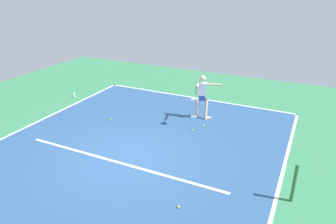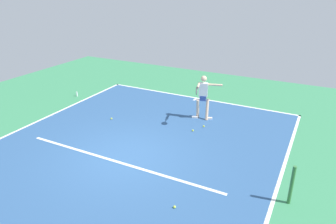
# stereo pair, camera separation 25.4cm
# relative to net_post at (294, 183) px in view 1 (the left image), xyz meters

# --- Properties ---
(ground_plane) EXTENTS (21.14, 21.14, 0.00)m
(ground_plane) POSITION_rel_net_post_xyz_m (4.93, 0.00, -0.54)
(ground_plane) COLOR #388456
(court_surface) EXTENTS (9.26, 12.02, 0.00)m
(court_surface) POSITION_rel_net_post_xyz_m (4.93, 0.00, -0.53)
(court_surface) COLOR #2D5484
(court_surface) RESTS_ON ground_plane
(court_line_baseline_near) EXTENTS (9.26, 0.10, 0.01)m
(court_line_baseline_near) POSITION_rel_net_post_xyz_m (4.93, -5.96, -0.53)
(court_line_baseline_near) COLOR white
(court_line_baseline_near) RESTS_ON ground_plane
(court_line_sideline_left) EXTENTS (0.10, 12.02, 0.01)m
(court_line_sideline_left) POSITION_rel_net_post_xyz_m (0.35, 0.00, -0.53)
(court_line_sideline_left) COLOR white
(court_line_sideline_left) RESTS_ON ground_plane
(court_line_sideline_right) EXTENTS (0.10, 12.02, 0.01)m
(court_line_sideline_right) POSITION_rel_net_post_xyz_m (9.51, 0.00, -0.53)
(court_line_sideline_right) COLOR white
(court_line_sideline_right) RESTS_ON ground_plane
(court_line_service) EXTENTS (6.95, 0.10, 0.01)m
(court_line_service) POSITION_rel_net_post_xyz_m (4.93, 0.39, -0.53)
(court_line_service) COLOR white
(court_line_service) RESTS_ON ground_plane
(court_line_centre_mark) EXTENTS (0.10, 0.30, 0.01)m
(court_line_centre_mark) POSITION_rel_net_post_xyz_m (4.93, -5.76, -0.53)
(court_line_centre_mark) COLOR white
(court_line_centre_mark) RESTS_ON ground_plane
(net_post) EXTENTS (0.09, 0.09, 1.07)m
(net_post) POSITION_rel_net_post_xyz_m (0.00, 0.00, 0.00)
(net_post) COLOR #38753D
(net_post) RESTS_ON ground_plane
(tennis_player) EXTENTS (1.11, 1.30, 1.80)m
(tennis_player) POSITION_rel_net_post_xyz_m (3.81, -3.82, 0.50)
(tennis_player) COLOR beige
(tennis_player) RESTS_ON ground_plane
(tennis_ball_near_service_line) EXTENTS (0.07, 0.07, 0.07)m
(tennis_ball_near_service_line) POSITION_rel_net_post_xyz_m (2.45, 1.48, -0.50)
(tennis_ball_near_service_line) COLOR #C6E53D
(tennis_ball_near_service_line) RESTS_ON ground_plane
(tennis_ball_centre_court) EXTENTS (0.07, 0.07, 0.07)m
(tennis_ball_centre_court) POSITION_rel_net_post_xyz_m (3.48, -3.14, -0.50)
(tennis_ball_centre_court) COLOR yellow
(tennis_ball_centre_court) RESTS_ON ground_plane
(tennis_ball_by_baseline) EXTENTS (0.07, 0.07, 0.07)m
(tennis_ball_by_baseline) POSITION_rel_net_post_xyz_m (7.03, -2.11, -0.50)
(tennis_ball_by_baseline) COLOR yellow
(tennis_ball_by_baseline) RESTS_ON ground_plane
(tennis_ball_near_player) EXTENTS (0.07, 0.07, 0.07)m
(tennis_ball_near_player) POSITION_rel_net_post_xyz_m (3.71, -2.62, -0.50)
(tennis_ball_near_player) COLOR #CCE033
(tennis_ball_near_player) RESTS_ON ground_plane
(water_bottle) EXTENTS (0.07, 0.07, 0.22)m
(water_bottle) POSITION_rel_net_post_xyz_m (10.15, -3.56, -0.43)
(water_bottle) COLOR white
(water_bottle) RESTS_ON ground_plane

